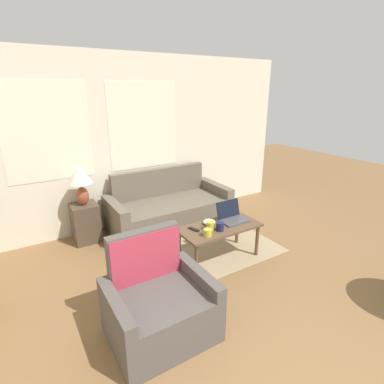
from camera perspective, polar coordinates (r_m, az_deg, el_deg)
name	(u,v)px	position (r m, az deg, el deg)	size (l,w,h in m)	color
wall_back	(106,145)	(4.63, -16.12, 8.56)	(6.45, 0.06, 2.60)	silver
rug	(195,240)	(4.43, 0.50, -9.06)	(1.88, 1.89, 0.01)	#9E8966
couch	(168,210)	(4.79, -4.58, -3.36)	(1.88, 0.86, 0.88)	#665B4C
armchair	(158,306)	(2.85, -6.47, -20.71)	(0.88, 0.71, 0.91)	#514C47
side_table	(86,223)	(4.56, -19.58, -5.53)	(0.35, 0.35, 0.56)	#4C3D2D
table_lamp	(80,180)	(4.35, -20.52, 2.24)	(0.32, 0.32, 0.56)	brown
coffee_table	(219,230)	(3.82, 5.22, -7.22)	(1.04, 0.50, 0.46)	brown
laptop	(232,216)	(3.96, 7.63, -4.59)	(0.36, 0.29, 0.24)	#47474C
cup_navy	(208,233)	(3.53, 2.99, -7.73)	(0.10, 0.10, 0.09)	gold
cup_yellow	(220,227)	(3.66, 5.34, -6.58)	(0.09, 0.09, 0.11)	#191E4C
cup_white	(210,226)	(3.67, 3.49, -6.45)	(0.10, 0.10, 0.11)	gold
snack_bowl	(209,222)	(3.82, 3.27, -5.73)	(0.16, 0.16, 0.07)	white
tv_remote	(194,229)	(3.68, 0.35, -7.11)	(0.09, 0.16, 0.02)	black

